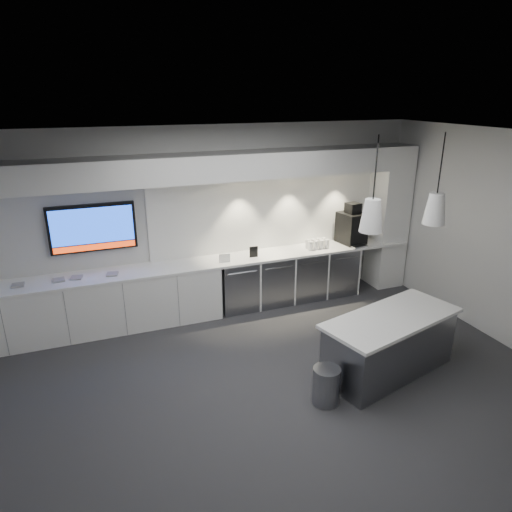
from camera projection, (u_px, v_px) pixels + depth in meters
name	position (u px, v px, depth m)	size (l,w,h in m)	color
floor	(273.00, 382.00, 5.79)	(7.00, 7.00, 0.00)	#313134
ceiling	(277.00, 139.00, 4.77)	(7.00, 7.00, 0.00)	black
wall_back	(215.00, 219.00, 7.47)	(7.00, 7.00, 0.00)	silver
wall_front	(419.00, 401.00, 3.08)	(7.00, 7.00, 0.00)	silver
wall_right	(502.00, 239.00, 6.45)	(7.00, 7.00, 0.00)	silver
back_counter	(222.00, 261.00, 7.40)	(6.80, 0.65, 0.04)	white
left_base_cabinets	(113.00, 303.00, 6.97)	(3.30, 0.63, 0.86)	white
fridge_unit_a	(237.00, 284.00, 7.64)	(0.60, 0.61, 0.85)	gray
fridge_unit_b	(271.00, 279.00, 7.85)	(0.60, 0.61, 0.85)	gray
fridge_unit_c	(304.00, 274.00, 8.06)	(0.60, 0.61, 0.85)	gray
fridge_unit_d	(335.00, 270.00, 8.27)	(0.60, 0.61, 0.85)	gray
backsplash	(282.00, 210.00, 7.84)	(4.60, 0.03, 1.30)	white
soffit	(219.00, 166.00, 6.90)	(6.90, 0.60, 0.40)	white
column	(388.00, 217.00, 8.35)	(0.55, 0.55, 2.60)	white
wall_tv	(93.00, 228.00, 6.77)	(1.25, 0.07, 0.72)	black
island	(389.00, 344.00, 5.89)	(2.02, 1.26, 0.79)	gray
bin	(326.00, 385.00, 5.34)	(0.32, 0.32, 0.45)	gray
coffee_machine	(352.00, 227.00, 8.13)	(0.46, 0.62, 0.73)	black
sign_black	(254.00, 252.00, 7.48)	(0.14, 0.02, 0.18)	black
sign_white	(225.00, 258.00, 7.26)	(0.18, 0.02, 0.14)	white
cup_cluster	(317.00, 244.00, 7.90)	(0.40, 0.19, 0.16)	white
tray_a	(18.00, 285.00, 6.39)	(0.16, 0.16, 0.03)	gray
tray_b	(59.00, 280.00, 6.56)	(0.16, 0.16, 0.03)	gray
tray_c	(76.00, 278.00, 6.65)	(0.16, 0.16, 0.03)	gray
tray_d	(112.00, 274.00, 6.78)	(0.16, 0.16, 0.03)	gray
pendant_left	(372.00, 215.00, 5.14)	(0.26, 0.26, 1.08)	white
pendant_right	(435.00, 208.00, 5.44)	(0.26, 0.26, 1.08)	white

